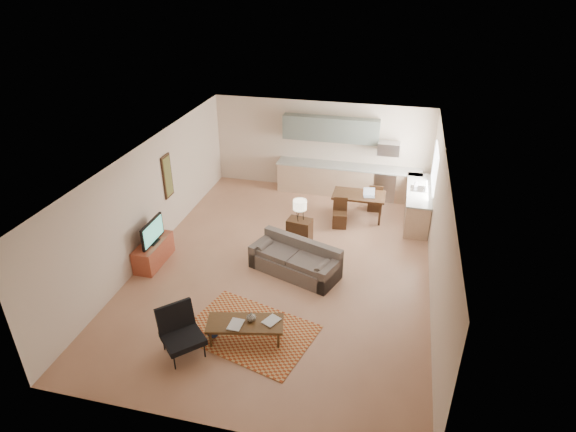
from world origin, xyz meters
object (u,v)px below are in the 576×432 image
(dining_table, at_px, (358,206))
(console_table, at_px, (299,232))
(armchair, at_px, (182,334))
(tv_credenza, at_px, (154,252))
(coffee_table, at_px, (245,331))
(sofa, at_px, (295,259))

(dining_table, bearing_deg, console_table, -126.47)
(armchair, relative_size, tv_credenza, 0.74)
(tv_credenza, bearing_deg, armchair, -53.34)
(armchair, xyz_separation_m, tv_credenza, (-1.92, 2.57, -0.17))
(coffee_table, distance_m, console_table, 3.62)
(tv_credenza, bearing_deg, coffee_table, -34.53)
(armchair, xyz_separation_m, dining_table, (2.46, 5.92, -0.09))
(tv_credenza, relative_size, console_table, 1.77)
(sofa, bearing_deg, tv_credenza, -153.39)
(armchair, bearing_deg, coffee_table, -14.13)
(armchair, relative_size, dining_table, 0.64)
(coffee_table, bearing_deg, sofa, 68.13)
(sofa, xyz_separation_m, coffee_table, (-0.40, -2.36, -0.15))
(sofa, distance_m, dining_table, 3.17)
(tv_credenza, height_order, console_table, console_table)
(tv_credenza, xyz_separation_m, console_table, (3.12, 1.62, 0.06))
(sofa, bearing_deg, console_table, 117.65)
(sofa, bearing_deg, armchair, -94.73)
(sofa, height_order, coffee_table, sofa)
(tv_credenza, relative_size, dining_table, 0.86)
(coffee_table, xyz_separation_m, dining_table, (1.49, 5.33, 0.14))
(sofa, xyz_separation_m, tv_credenza, (-3.28, -0.37, -0.09))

